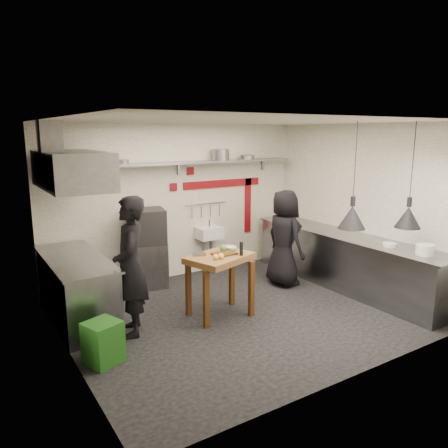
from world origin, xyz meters
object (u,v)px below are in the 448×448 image
chef_left (130,266)px  chef_right (284,238)px  green_bin (103,342)px  combi_oven (146,226)px  oven_stand (149,264)px  prep_table (220,286)px

chef_left → chef_right: chef_left is taller
chef_left → green_bin: bearing=-25.9°
chef_left → chef_right: size_ratio=1.10×
chef_left → combi_oven: bearing=170.8°
oven_stand → prep_table: bearing=-64.4°
oven_stand → combi_oven: bearing=-118.4°
oven_stand → combi_oven: size_ratio=1.32×
combi_oven → prep_table: (0.43, -1.67, -0.63)m
chef_left → prep_table: bearing=103.9°
chef_right → combi_oven: bearing=62.6°
prep_table → chef_left: (-1.29, 0.14, 0.47)m
combi_oven → chef_left: 1.76m
combi_oven → green_bin: size_ratio=1.21×
oven_stand → chef_left: (-0.90, -1.58, 0.53)m
combi_oven → chef_right: size_ratio=0.36×
combi_oven → green_bin: 2.66m
green_bin → chef_right: chef_right is taller
combi_oven → chef_right: bearing=-14.9°
green_bin → chef_left: size_ratio=0.27×
green_bin → prep_table: size_ratio=0.54×
prep_table → chef_left: chef_left is taller
green_bin → oven_stand: bearing=55.4°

